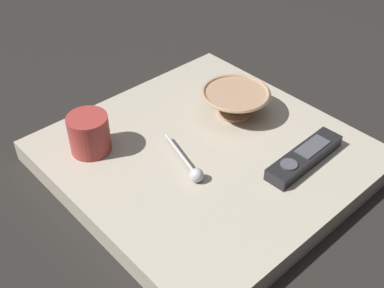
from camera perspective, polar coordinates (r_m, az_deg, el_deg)
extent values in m
plane|color=black|center=(1.04, 1.66, -2.49)|extent=(6.00, 6.00, 0.00)
cube|color=#B7AD99|center=(1.02, 1.68, -1.52)|extent=(0.58, 0.57, 0.05)
cylinder|color=tan|center=(1.11, 4.98, 3.68)|extent=(0.07, 0.07, 0.01)
cone|color=tan|center=(1.09, 5.07, 4.90)|extent=(0.15, 0.15, 0.05)
torus|color=tan|center=(1.08, 5.14, 5.98)|extent=(0.15, 0.15, 0.01)
cylinder|color=#A53833|center=(1.00, -11.92, 1.18)|extent=(0.08, 0.08, 0.08)
cylinder|color=silver|center=(0.97, -1.44, -1.04)|extent=(0.13, 0.04, 0.01)
sphere|color=silver|center=(0.93, 0.55, -3.66)|extent=(0.03, 0.03, 0.03)
cube|color=black|center=(0.99, 13.01, -1.52)|extent=(0.05, 0.20, 0.03)
cylinder|color=#4C4C54|center=(0.95, 11.26, -2.35)|extent=(0.03, 0.03, 0.00)
cube|color=#4C4C54|center=(1.00, 13.92, -0.28)|extent=(0.04, 0.08, 0.00)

